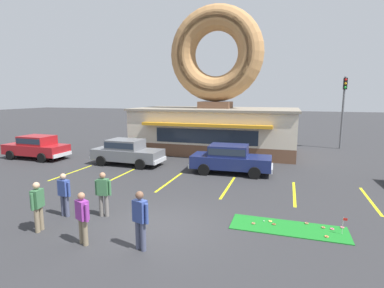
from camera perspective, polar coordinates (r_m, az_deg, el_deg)
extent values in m
plane|color=#2D2D30|center=(10.46, -6.55, -15.28)|extent=(160.00, 160.00, 0.00)
cube|color=brown|center=(23.60, 4.38, -0.25)|extent=(12.00, 6.00, 0.90)
cube|color=beige|center=(23.39, 4.43, 3.61)|extent=(12.00, 6.00, 2.30)
cube|color=gray|center=(23.30, 4.47, 6.63)|extent=(12.30, 6.30, 0.16)
cube|color=orange|center=(20.18, 2.27, 3.60)|extent=(9.00, 0.60, 0.20)
cube|color=#232D3D|center=(20.55, 2.47, 1.45)|extent=(7.20, 0.03, 1.00)
cube|color=brown|center=(23.29, 4.48, 7.44)|extent=(2.40, 1.80, 0.50)
torus|color=#B27F4C|center=(23.48, 4.60, 16.74)|extent=(7.10, 1.90, 7.10)
torus|color=tan|center=(23.07, 4.35, 16.88)|extent=(6.25, 1.05, 6.24)
cube|color=#197523|center=(10.72, 17.84, -14.99)|extent=(3.72, 1.25, 0.03)
torus|color=#A5724C|center=(10.69, 11.61, -14.58)|extent=(0.13, 0.13, 0.04)
torus|color=#D8667F|center=(11.33, 26.71, -14.00)|extent=(0.13, 0.13, 0.04)
torus|color=#D17F47|center=(10.47, 24.25, -15.77)|extent=(0.13, 0.13, 0.04)
torus|color=#E5C666|center=(10.98, 14.68, -14.04)|extent=(0.13, 0.13, 0.04)
torus|color=brown|center=(10.79, 15.34, -14.51)|extent=(0.13, 0.13, 0.04)
torus|color=#A5724C|center=(11.20, 20.98, -13.91)|extent=(0.13, 0.13, 0.04)
torus|color=#A5724C|center=(11.07, 23.73, -14.35)|extent=(0.13, 0.13, 0.04)
torus|color=#D8667F|center=(11.08, 25.14, -14.44)|extent=(0.13, 0.13, 0.04)
sphere|color=white|center=(10.94, 13.53, -14.06)|extent=(0.04, 0.04, 0.04)
cylinder|color=silver|center=(10.77, 26.77, -13.77)|extent=(0.01, 0.01, 0.55)
cube|color=red|center=(10.69, 27.18, -12.65)|extent=(0.12, 0.01, 0.08)
cube|color=maroon|center=(23.32, -27.56, -0.88)|extent=(4.43, 1.84, 0.68)
cube|color=maroon|center=(23.12, -27.42, 0.66)|extent=(2.13, 1.60, 0.60)
cube|color=#232D3D|center=(23.12, -27.42, 0.71)|extent=(2.04, 1.62, 0.36)
cube|color=silver|center=(25.01, -31.06, -1.10)|extent=(0.13, 1.67, 0.24)
cube|color=silver|center=(21.82, -23.44, -1.86)|extent=(0.13, 1.67, 0.24)
cylinder|color=black|center=(23.81, -31.29, -1.82)|extent=(0.64, 0.23, 0.64)
cylinder|color=black|center=(24.95, -28.22, -1.12)|extent=(0.64, 0.23, 0.64)
cylinder|color=black|center=(21.81, -26.66, -2.36)|extent=(0.64, 0.23, 0.64)
cylinder|color=black|center=(23.05, -23.57, -1.56)|extent=(0.64, 0.23, 0.64)
cube|color=navy|center=(16.97, 7.45, -3.34)|extent=(4.46, 1.93, 0.68)
cube|color=navy|center=(16.86, 6.99, -1.19)|extent=(2.16, 1.64, 0.60)
cube|color=#232D3D|center=(16.86, 7.00, -1.12)|extent=(2.08, 1.66, 0.36)
cube|color=silver|center=(16.87, 14.98, -4.49)|extent=(0.16, 1.67, 0.24)
cube|color=silver|center=(17.46, 0.16, -3.71)|extent=(0.16, 1.67, 0.24)
cylinder|color=black|center=(17.77, 12.20, -4.02)|extent=(0.65, 0.24, 0.64)
cylinder|color=black|center=(16.07, 11.82, -5.42)|extent=(0.65, 0.24, 0.64)
cylinder|color=black|center=(18.12, 3.55, -3.57)|extent=(0.65, 0.24, 0.64)
cylinder|color=black|center=(16.45, 2.27, -4.89)|extent=(0.65, 0.24, 0.64)
cube|color=slate|center=(19.30, -12.13, -1.94)|extent=(4.44, 1.86, 0.68)
cube|color=slate|center=(19.27, -12.58, -0.04)|extent=(2.14, 1.61, 0.60)
cube|color=#232D3D|center=(19.26, -12.58, 0.02)|extent=(2.05, 1.63, 0.36)
cube|color=silver|center=(18.31, -6.11, -3.15)|extent=(0.14, 1.67, 0.24)
cube|color=silver|center=(20.57, -17.44, -2.15)|extent=(0.14, 1.67, 0.24)
cylinder|color=black|center=(19.47, -7.31, -2.73)|extent=(0.64, 0.23, 0.64)
cylinder|color=black|center=(17.95, -9.81, -3.81)|extent=(0.64, 0.23, 0.64)
cylinder|color=black|center=(20.81, -14.07, -2.16)|extent=(0.64, 0.23, 0.64)
cylinder|color=black|center=(19.40, -16.90, -3.10)|extent=(0.64, 0.23, 0.64)
cylinder|color=slate|center=(11.52, -16.90, -11.13)|extent=(0.15, 0.15, 0.80)
cylinder|color=slate|center=(11.45, -15.96, -11.22)|extent=(0.15, 0.15, 0.80)
cube|color=#386B42|center=(11.26, -16.59, -7.85)|extent=(0.42, 0.31, 0.59)
cylinder|color=#386B42|center=(11.37, -17.76, -7.91)|extent=(0.10, 0.10, 0.54)
cylinder|color=#386B42|center=(11.18, -15.39, -8.09)|extent=(0.10, 0.10, 0.54)
sphere|color=#9E7051|center=(11.15, -16.69, -5.73)|extent=(0.22, 0.22, 0.22)
cylinder|color=#474C66|center=(9.01, -10.23, -16.63)|extent=(0.15, 0.15, 0.85)
cylinder|color=#474C66|center=(8.88, -9.26, -17.00)|extent=(0.15, 0.15, 0.85)
cube|color=#33478C|center=(8.65, -9.88, -12.44)|extent=(0.43, 0.34, 0.62)
cylinder|color=#33478C|center=(8.82, -11.07, -12.24)|extent=(0.10, 0.10, 0.57)
cylinder|color=#33478C|center=(8.50, -8.63, -13.03)|extent=(0.10, 0.10, 0.57)
sphere|color=brown|center=(8.49, -9.97, -9.59)|extent=(0.23, 0.23, 0.23)
cylinder|color=#7F7056|center=(9.59, -19.68, -15.62)|extent=(0.15, 0.15, 0.78)
cylinder|color=#7F7056|center=(9.75, -20.28, -15.23)|extent=(0.15, 0.15, 0.78)
cube|color=#8C3393|center=(9.41, -20.21, -11.68)|extent=(0.44, 0.37, 0.57)
cylinder|color=#8C3393|center=(9.22, -19.43, -12.28)|extent=(0.10, 0.10, 0.52)
cylinder|color=#8C3393|center=(9.63, -20.93, -11.42)|extent=(0.10, 0.10, 0.52)
sphere|color=#9E7051|center=(9.27, -20.35, -9.26)|extent=(0.21, 0.21, 0.21)
cylinder|color=#7F7056|center=(11.15, -26.81, -12.45)|extent=(0.15, 0.15, 0.80)
cylinder|color=#7F7056|center=(11.00, -27.43, -12.79)|extent=(0.15, 0.15, 0.80)
cube|color=#386B42|center=(10.85, -27.39, -9.20)|extent=(0.30, 0.41, 0.59)
cylinder|color=#386B42|center=(11.05, -26.61, -8.98)|extent=(0.10, 0.10, 0.54)
cylinder|color=#386B42|center=(10.67, -28.17, -9.73)|extent=(0.10, 0.10, 0.54)
sphere|color=tan|center=(10.73, -27.56, -7.01)|extent=(0.21, 0.21, 0.21)
cylinder|color=#474C66|center=(12.03, -23.35, -10.67)|extent=(0.15, 0.15, 0.78)
cylinder|color=#474C66|center=(11.89, -22.70, -10.87)|extent=(0.15, 0.15, 0.78)
cube|color=#33478C|center=(11.76, -23.24, -7.66)|extent=(0.41, 0.29, 0.57)
cylinder|color=#33478C|center=(11.95, -24.02, -7.59)|extent=(0.10, 0.10, 0.53)
cylinder|color=#33478C|center=(11.58, -22.41, -8.00)|extent=(0.10, 0.10, 0.53)
sphere|color=tan|center=(11.65, -23.37, -5.67)|extent=(0.21, 0.21, 0.21)
cylinder|color=#1E662D|center=(22.63, -10.58, -0.73)|extent=(0.56, 0.56, 0.95)
torus|color=#123D1B|center=(22.56, -10.61, 0.46)|extent=(0.57, 0.57, 0.05)
cylinder|color=#595B60|center=(27.14, 26.75, 5.23)|extent=(0.16, 0.16, 5.80)
cube|color=black|center=(26.94, 27.17, 10.19)|extent=(0.28, 0.24, 0.90)
sphere|color=red|center=(26.84, 27.26, 10.84)|extent=(0.18, 0.18, 0.18)
sphere|color=orange|center=(26.83, 27.21, 10.20)|extent=(0.18, 0.18, 0.18)
sphere|color=green|center=(26.82, 27.17, 9.56)|extent=(0.18, 0.18, 0.18)
cube|color=yellow|center=(18.40, -21.93, -5.05)|extent=(0.12, 3.60, 0.01)
cube|color=yellow|center=(16.68, -13.91, -6.08)|extent=(0.12, 3.60, 0.01)
cube|color=yellow|center=(15.36, -4.25, -7.15)|extent=(0.12, 3.60, 0.01)
cube|color=yellow|center=(14.55, 6.89, -8.14)|extent=(0.12, 3.60, 0.01)
cube|color=yellow|center=(14.33, 18.90, -8.85)|extent=(0.12, 3.60, 0.01)
cube|color=yellow|center=(14.74, 30.78, -9.19)|extent=(0.12, 3.60, 0.01)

